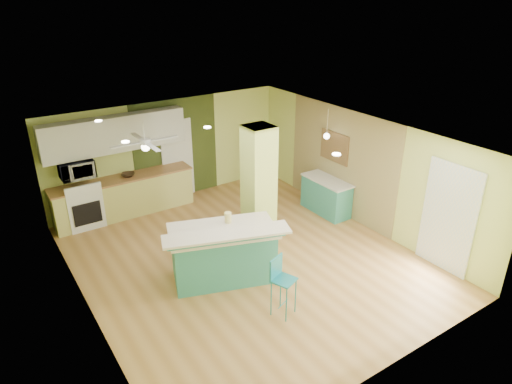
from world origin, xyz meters
TOP-DOWN VIEW (x-y plane):
  - floor at (0.00, 0.00)m, footprint 6.00×7.00m
  - ceiling at (0.00, 0.00)m, footprint 6.00×7.00m
  - wall_back at (0.00, 3.50)m, footprint 6.00×0.01m
  - wall_front at (0.00, -3.50)m, footprint 6.00×0.01m
  - wall_left at (-3.00, 0.00)m, footprint 0.01×7.00m
  - wall_right at (3.00, 0.00)m, footprint 0.01×7.00m
  - wood_panel at (2.99, 0.60)m, footprint 0.02×3.40m
  - olive_accent at (0.20, 3.49)m, footprint 2.20×0.02m
  - interior_door at (0.20, 3.46)m, footprint 0.82×0.05m
  - french_door at (2.97, -2.30)m, footprint 0.04×1.08m
  - column at (0.65, 0.50)m, footprint 0.55×0.55m
  - kitchen_run at (-1.30, 3.20)m, footprint 3.25×0.63m
  - stove at (-2.25, 3.19)m, footprint 0.76×0.66m
  - upper_cabinets at (-1.30, 3.32)m, footprint 3.20×0.34m
  - microwave at (-2.25, 3.20)m, footprint 0.70×0.48m
  - ceiling_fan at (-1.10, 2.00)m, footprint 1.41×1.41m
  - pendant_lamp at (2.65, 0.75)m, footprint 0.14×0.14m
  - wall_decor at (2.96, 0.80)m, footprint 0.03×0.90m
  - peninsula at (-0.67, -0.31)m, footprint 2.30×1.75m
  - bar_stool at (-0.40, -1.68)m, footprint 0.44×0.44m
  - side_counter at (2.70, 0.69)m, footprint 0.55×1.29m
  - fruit_bowl at (-1.16, 3.19)m, footprint 0.40×0.40m
  - canister at (-0.44, -0.12)m, footprint 0.13×0.13m

SIDE VIEW (x-z plane):
  - floor at x=0.00m, z-range -0.01..0.00m
  - side_counter at x=2.70m, z-range 0.00..0.84m
  - stove at x=-2.25m, z-range -0.08..1.00m
  - kitchen_run at x=-1.30m, z-range 0.00..0.94m
  - peninsula at x=-0.67m, z-range -0.04..1.11m
  - bar_stool at x=-0.40m, z-range 0.17..1.21m
  - fruit_bowl at x=-1.16m, z-range 0.94..1.02m
  - interior_door at x=0.20m, z-range 0.00..2.00m
  - french_door at x=2.97m, z-range 0.00..2.10m
  - canister at x=-0.44m, z-range 1.00..1.20m
  - wall_back at x=0.00m, z-range 0.00..2.50m
  - wall_front at x=0.00m, z-range 0.00..2.50m
  - wall_left at x=-3.00m, z-range 0.00..2.50m
  - wall_right at x=3.00m, z-range 0.00..2.50m
  - wood_panel at x=2.99m, z-range 0.00..2.50m
  - olive_accent at x=0.20m, z-range 0.00..2.50m
  - column at x=0.65m, z-range 0.00..2.50m
  - microwave at x=-2.25m, z-range 1.16..1.55m
  - wall_decor at x=2.96m, z-range 1.20..1.90m
  - pendant_lamp at x=2.65m, z-range 1.54..2.23m
  - upper_cabinets at x=-1.30m, z-range 1.55..2.35m
  - ceiling_fan at x=-1.10m, z-range 1.77..2.38m
  - ceiling at x=0.00m, z-range 2.50..2.51m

